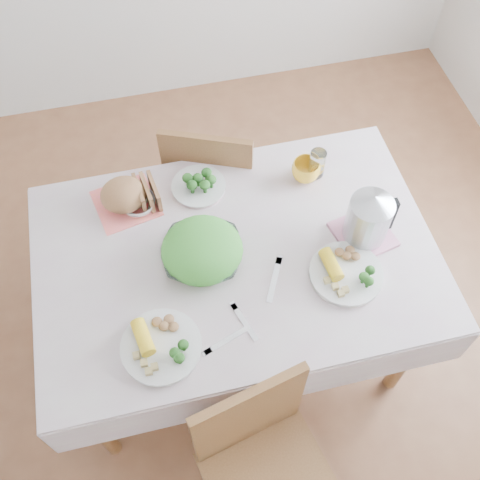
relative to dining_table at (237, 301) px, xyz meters
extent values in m
plane|color=brown|center=(0.00, 0.00, -0.38)|extent=(3.60, 3.60, 0.00)
cube|color=brown|center=(0.00, 0.00, 0.00)|extent=(1.40, 0.90, 0.75)
cube|color=beige|center=(0.00, 0.00, 0.38)|extent=(1.50, 1.00, 0.01)
cube|color=brown|center=(0.05, 0.65, 0.09)|extent=(0.54, 0.54, 0.91)
imported|color=white|center=(-0.12, 0.01, 0.42)|extent=(0.34, 0.34, 0.07)
cylinder|color=white|center=(-0.33, -0.31, 0.40)|extent=(0.32, 0.32, 0.02)
cylinder|color=white|center=(0.37, -0.18, 0.40)|extent=(0.33, 0.33, 0.02)
cylinder|color=beige|center=(-0.08, 0.34, 0.40)|extent=(0.27, 0.27, 0.02)
cube|color=#FC6E66|center=(-0.37, 0.33, 0.39)|extent=(0.28, 0.28, 0.00)
ellipsoid|color=brown|center=(-0.37, 0.33, 0.45)|extent=(0.23, 0.23, 0.11)
imported|color=white|center=(-0.33, 0.30, 0.41)|extent=(0.17, 0.17, 0.04)
imported|color=yellow|center=(0.36, 0.29, 0.43)|extent=(0.15, 0.15, 0.09)
cylinder|color=white|center=(0.41, 0.30, 0.45)|extent=(0.07, 0.07, 0.13)
cube|color=pink|center=(0.49, -0.03, 0.40)|extent=(0.24, 0.24, 0.02)
cylinder|color=#B2B5BA|center=(0.49, -0.03, 0.51)|extent=(0.21, 0.21, 0.23)
cube|color=silver|center=(-0.04, -0.28, 0.39)|extent=(0.07, 0.16, 0.00)
cube|color=silver|center=(0.11, -0.14, 0.39)|extent=(0.11, 0.18, 0.00)
cube|color=silver|center=(-0.11, -0.33, 0.39)|extent=(0.16, 0.07, 0.00)
camera|label=1|loc=(-0.24, -1.08, 2.18)|focal=42.00mm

